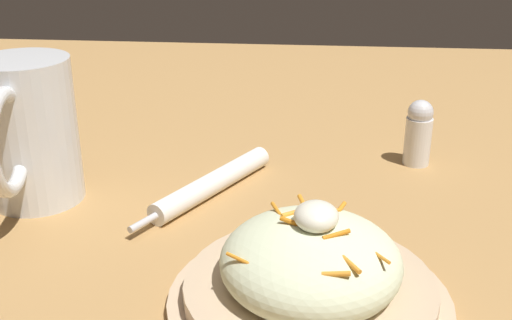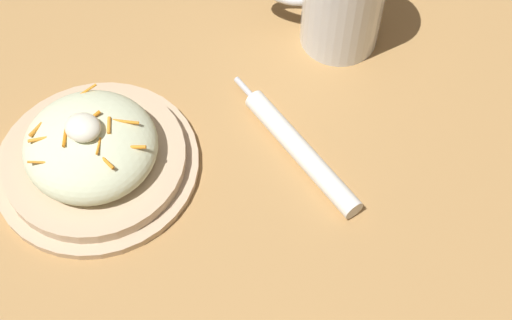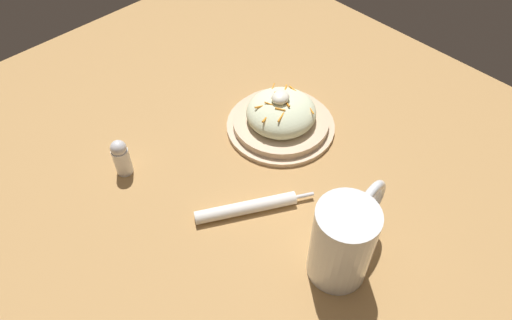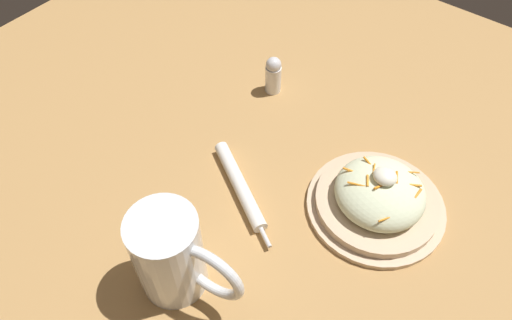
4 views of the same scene
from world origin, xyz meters
name	(u,v)px [view 1 (image 1 of 4)]	position (x,y,z in m)	size (l,w,h in m)	color
ground_plane	(249,185)	(0.00, 0.00, 0.00)	(1.43, 1.43, 0.00)	#B2844C
salad_plate	(310,276)	(0.23, 0.07, 0.03)	(0.23, 0.23, 0.09)	#D1B28E
beer_mug	(30,139)	(0.06, -0.23, 0.07)	(0.17, 0.10, 0.16)	white
napkin_roll	(212,184)	(0.03, -0.04, 0.01)	(0.20, 0.12, 0.02)	white
salt_shaker	(419,132)	(-0.08, 0.20, 0.04)	(0.03, 0.03, 0.08)	white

